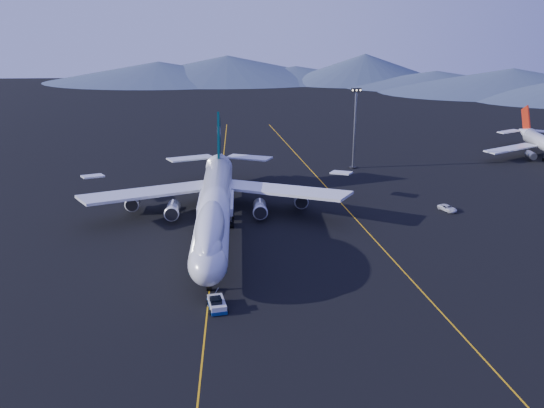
{
  "coord_description": "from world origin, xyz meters",
  "views": [
    {
      "loc": [
        5.98,
        -117.73,
        46.85
      ],
      "look_at": [
        11.78,
        -0.21,
        6.0
      ],
      "focal_mm": 40.0,
      "sensor_mm": 36.0,
      "label": 1
    }
  ],
  "objects_px": {
    "boeing_747": "(215,205)",
    "floodlight_mast": "(355,128)",
    "service_van": "(448,208)",
    "pushback_tug": "(217,305)"
  },
  "relations": [
    {
      "from": "pushback_tug",
      "to": "floodlight_mast",
      "type": "xyz_separation_m",
      "value": [
        35.74,
        80.08,
        10.77
      ]
    },
    {
      "from": "boeing_747",
      "to": "service_van",
      "type": "bearing_deg",
      "value": 11.11
    },
    {
      "from": "service_van",
      "to": "floodlight_mast",
      "type": "xyz_separation_m",
      "value": [
        -15.22,
        37.0,
        10.79
      ]
    },
    {
      "from": "service_van",
      "to": "floodlight_mast",
      "type": "height_order",
      "value": "floodlight_mast"
    },
    {
      "from": "pushback_tug",
      "to": "floodlight_mast",
      "type": "relative_size",
      "value": 0.24
    },
    {
      "from": "pushback_tug",
      "to": "service_van",
      "type": "height_order",
      "value": "pushback_tug"
    },
    {
      "from": "boeing_747",
      "to": "pushback_tug",
      "type": "distance_m",
      "value": 33.21
    },
    {
      "from": "pushback_tug",
      "to": "service_van",
      "type": "relative_size",
      "value": 1.14
    },
    {
      "from": "boeing_747",
      "to": "floodlight_mast",
      "type": "bearing_deg",
      "value": 51.78
    },
    {
      "from": "service_van",
      "to": "floodlight_mast",
      "type": "distance_m",
      "value": 41.44
    }
  ]
}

